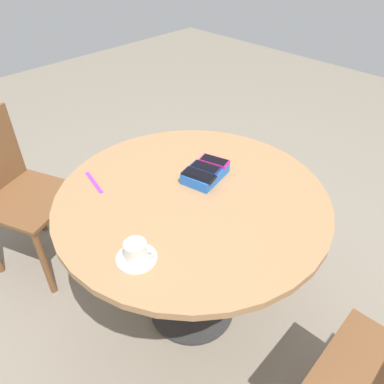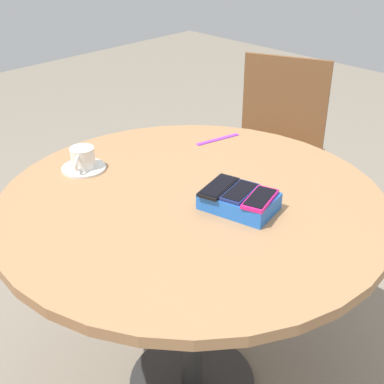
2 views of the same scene
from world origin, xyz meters
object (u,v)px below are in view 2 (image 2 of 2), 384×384
object	(u,v)px
phone_magenta	(260,199)
round_table	(192,229)
phone_navy	(240,192)
phone_black	(219,187)
coffee_cup	(82,158)
phone_box	(239,201)
lanyard_strap	(218,139)
chair_near_window	(274,153)
saucer	(84,168)

from	to	relation	value
phone_magenta	round_table	bearing A→B (deg)	16.47
phone_magenta	phone_navy	xyz separation A→B (m)	(0.06, 0.01, -0.00)
phone_black	coffee_cup	distance (m)	0.46
phone_box	phone_magenta	size ratio (longest dim) A/B	1.57
phone_box	lanyard_strap	distance (m)	0.48
coffee_cup	lanyard_strap	world-z (taller)	coffee_cup
phone_magenta	phone_navy	bearing A→B (deg)	6.26
phone_black	chair_near_window	distance (m)	1.06
round_table	phone_magenta	bearing A→B (deg)	-163.53
chair_near_window	coffee_cup	bearing A→B (deg)	90.63
phone_box	phone_navy	bearing A→B (deg)	-95.88
phone_black	coffee_cup	bearing A→B (deg)	17.78
phone_navy	lanyard_strap	world-z (taller)	phone_navy
phone_box	phone_navy	distance (m)	0.03
phone_black	lanyard_strap	world-z (taller)	phone_black
phone_magenta	saucer	size ratio (longest dim) A/B	1.01
phone_black	saucer	size ratio (longest dim) A/B	1.10
round_table	coffee_cup	size ratio (longest dim) A/B	11.88
phone_navy	phone_box	bearing A→B (deg)	84.12
phone_black	saucer	world-z (taller)	phone_black
phone_navy	phone_black	bearing A→B (deg)	17.92
phone_navy	round_table	bearing A→B (deg)	21.08
phone_magenta	phone_navy	world-z (taller)	phone_magenta
phone_navy	saucer	size ratio (longest dim) A/B	0.99
phone_navy	phone_black	xyz separation A→B (m)	(0.06, 0.02, 0.00)
lanyard_strap	chair_near_window	size ratio (longest dim) A/B	0.20
phone_navy	saucer	world-z (taller)	phone_navy
phone_box	lanyard_strap	size ratio (longest dim) A/B	1.26
phone_box	phone_magenta	bearing A→B (deg)	-172.78
round_table	phone_navy	size ratio (longest dim) A/B	8.11
round_table	phone_black	xyz separation A→B (m)	(-0.07, -0.03, 0.16)
phone_black	coffee_cup	world-z (taller)	coffee_cup
phone_navy	coffee_cup	bearing A→B (deg)	17.80
phone_box	chair_near_window	world-z (taller)	chair_near_window
phone_black	coffee_cup	size ratio (longest dim) A/B	1.61
phone_magenta	coffee_cup	size ratio (longest dim) A/B	1.48
round_table	chair_near_window	size ratio (longest dim) A/B	1.27
round_table	saucer	world-z (taller)	saucer
round_table	phone_box	distance (m)	0.19
phone_box	phone_black	world-z (taller)	phone_black
chair_near_window	saucer	bearing A→B (deg)	90.55
round_table	lanyard_strap	size ratio (longest dim) A/B	6.43
phone_box	phone_navy	xyz separation A→B (m)	(-0.00, -0.00, 0.03)
saucer	phone_magenta	bearing A→B (deg)	-163.66
round_table	lanyard_strap	distance (m)	0.44
phone_navy	coffee_cup	xyz separation A→B (m)	(0.50, 0.16, -0.01)
chair_near_window	phone_navy	bearing A→B (deg)	120.41
lanyard_strap	chair_near_window	xyz separation A→B (m)	(0.15, -0.57, -0.29)
round_table	phone_navy	distance (m)	0.21
phone_box	chair_near_window	xyz separation A→B (m)	(0.51, -0.88, -0.31)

